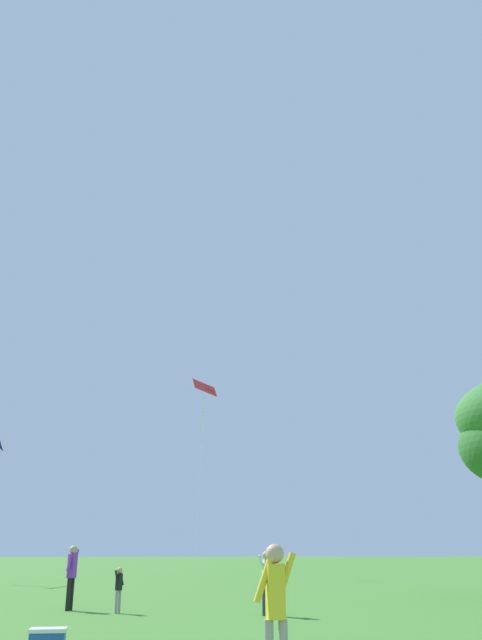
# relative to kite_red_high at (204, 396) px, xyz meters

# --- Properties ---
(kite_red_high) EXTENTS (2.30, 11.00, 14.20)m
(kite_red_high) POSITION_rel_kite_red_high_xyz_m (0.00, 0.00, 0.00)
(kite_red_high) COLOR red
(kite_red_high) RESTS_ON ground_plane
(person_foreground_watcher) EXTENTS (0.53, 0.23, 1.64)m
(person_foreground_watcher) POSITION_rel_kite_red_high_xyz_m (-0.90, -29.47, -11.76)
(person_foreground_watcher) COLOR #2D3351
(person_foreground_watcher) RESTS_ON ground_plane
(person_in_blue_jacket) EXTENTS (0.56, 0.24, 1.73)m
(person_in_blue_jacket) POSITION_rel_kite_red_high_xyz_m (-2.72, -39.64, -11.71)
(person_in_blue_jacket) COLOR gray
(person_in_blue_jacket) RESTS_ON ground_plane
(person_child_small) EXTENTS (0.30, 0.33, 1.21)m
(person_child_small) POSITION_rel_kite_red_high_xyz_m (-4.92, -28.18, -12.03)
(person_child_small) COLOR gray
(person_child_small) RESTS_ON ground_plane
(person_far_back) EXTENTS (0.32, 0.56, 1.80)m
(person_far_back) POSITION_rel_kite_red_high_xyz_m (-6.35, -27.09, -11.67)
(person_far_back) COLOR black
(person_far_back) RESTS_ON ground_plane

